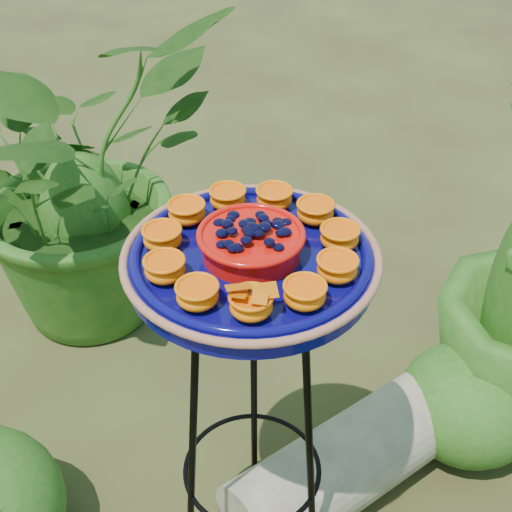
# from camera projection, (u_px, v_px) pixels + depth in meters

# --- Properties ---
(ground_plane) EXTENTS (20.00, 20.00, 0.00)m
(ground_plane) POSITION_uv_depth(u_px,v_px,m) (254.00, 503.00, 1.78)
(ground_plane) COLOR #322B16
(ground_plane) RESTS_ON ground
(tripod_stand) EXTENTS (0.35, 0.35, 0.82)m
(tripod_stand) POSITION_uv_depth(u_px,v_px,m) (252.00, 401.00, 1.40)
(tripod_stand) COLOR black
(tripod_stand) RESTS_ON ground
(feeder_dish) EXTENTS (0.49, 0.49, 0.10)m
(feeder_dish) POSITION_uv_depth(u_px,v_px,m) (251.00, 255.00, 1.18)
(feeder_dish) COLOR #08064F
(feeder_dish) RESTS_ON tripod_stand
(driftwood_log) EXTENTS (0.60, 0.64, 0.22)m
(driftwood_log) POSITION_uv_depth(u_px,v_px,m) (352.00, 459.00, 1.75)
(driftwood_log) COLOR tan
(driftwood_log) RESTS_ON ground
(shrub_back_left) EXTENTS (1.07, 1.12, 0.97)m
(shrub_back_left) POSITION_uv_depth(u_px,v_px,m) (78.00, 174.00, 2.12)
(shrub_back_left) COLOR #1F4C14
(shrub_back_left) RESTS_ON ground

